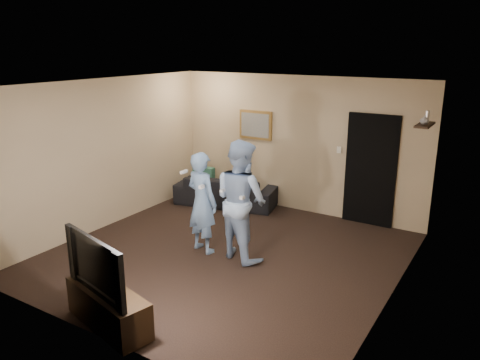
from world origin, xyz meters
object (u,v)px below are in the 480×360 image
Objects in this scene: tv_console at (108,308)px; wii_player_left at (202,202)px; television at (104,263)px; sofa at (226,190)px; wii_player_right at (241,200)px.

tv_console is 2.36m from wii_player_left.
television is at bearing -82.06° from wii_player_left.
television reaches higher than tv_console.
wii_player_left is (0.90, -2.04, 0.50)m from sofa.
wii_player_left reaches higher than television.
wii_player_right is at bearing 11.59° from wii_player_left.
tv_console is at bearing 93.46° from sofa.
wii_player_right reaches higher than wii_player_left.
wii_player_left reaches higher than tv_console.
television is 2.29m from wii_player_left.
tv_console is 0.68× the size of wii_player_right.
television reaches higher than sofa.
sofa reaches higher than tv_console.
wii_player_right is at bearing 96.48° from tv_console.
television is (0.00, 0.00, 0.56)m from tv_console.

